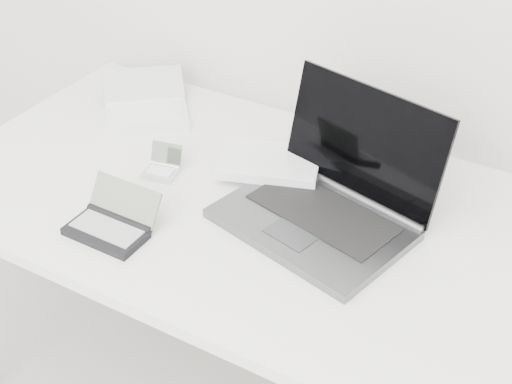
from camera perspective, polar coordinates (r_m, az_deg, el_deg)
The scene contains 5 objects.
desk at distance 1.60m, azimuth 1.65°, elevation -2.70°, with size 1.60×0.80×0.73m.
laptop_large at distance 1.55m, azimuth 4.74°, elevation 0.02°, with size 0.55×0.42×0.26m.
netbook_open_white at distance 1.94m, azimuth -8.81°, elevation 6.66°, with size 0.35×0.36×0.06m.
pda_silver at distance 1.69m, azimuth -7.52°, elevation 1.92°, with size 0.09×0.10×0.06m.
palmtop_charcoal at distance 1.53m, azimuth -11.50°, elevation -2.55°, with size 0.17×0.14×0.08m.
Camera 1 is at (0.59, 0.44, 1.67)m, focal length 50.00 mm.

